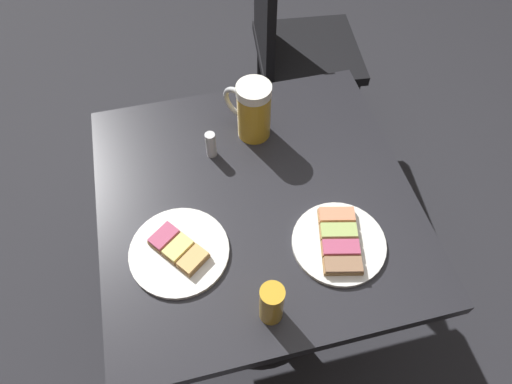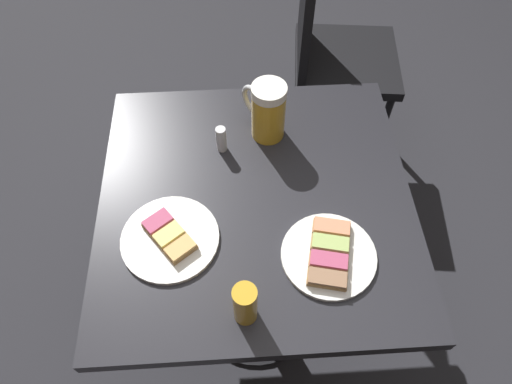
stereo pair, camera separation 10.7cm
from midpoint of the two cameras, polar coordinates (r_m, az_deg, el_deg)
The scene contains 8 objects.
ground_plane at distance 1.72m, azimuth -1.82°, elevation -13.95°, with size 6.00×6.00×0.00m, color #28282D.
cafe_table at distance 1.21m, azimuth -2.51°, elevation -4.83°, with size 0.74×0.74×0.71m.
plate_near at distance 1.02m, azimuth -12.56°, elevation -7.40°, with size 0.22×0.22×0.03m.
plate_far at distance 1.02m, azimuth 7.39°, elevation -6.43°, with size 0.21×0.21×0.03m.
beer_mug at distance 1.15m, azimuth -3.14°, elevation 10.01°, with size 0.11×0.13×0.16m.
beer_glass_small at distance 0.90m, azimuth -1.51°, elevation -14.04°, with size 0.05×0.05×0.11m, color gold.
salt_shaker at distance 1.14m, azimuth -8.32°, elevation 5.68°, with size 0.03×0.03×0.07m, color silver.
cafe_chair at distance 1.76m, azimuth 2.50°, elevation 18.72°, with size 0.42×0.42×0.97m.
Camera 1 is at (0.14, 0.58, 1.61)m, focal length 32.05 mm.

